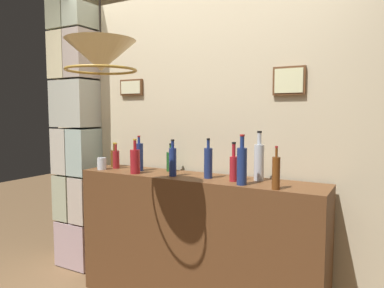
% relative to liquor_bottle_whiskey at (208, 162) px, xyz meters
% --- Properties ---
extents(panelled_rear_partition, '(3.52, 0.15, 2.78)m').
position_rel_liquor_bottle_whiskey_xyz_m(panelled_rear_partition, '(-0.12, 0.29, 0.32)').
color(panelled_rear_partition, beige).
rests_on(panelled_rear_partition, ground).
extents(stone_pillar, '(0.42, 0.33, 2.71)m').
position_rel_liquor_bottle_whiskey_xyz_m(stone_pillar, '(-1.48, 0.15, 0.23)').
color(stone_pillar, '#BA9DA2').
rests_on(stone_pillar, ground).
extents(bar_shelf_unit, '(1.94, 0.39, 1.03)m').
position_rel_liquor_bottle_whiskey_xyz_m(bar_shelf_unit, '(-0.12, 0.02, -0.63)').
color(bar_shelf_unit, brown).
rests_on(bar_shelf_unit, ground).
extents(liquor_bottle_whiskey, '(0.06, 0.06, 0.29)m').
position_rel_liquor_bottle_whiskey_xyz_m(liquor_bottle_whiskey, '(0.00, 0.00, 0.00)').
color(liquor_bottle_whiskey, navy).
rests_on(liquor_bottle_whiskey, bar_shelf_unit).
extents(liquor_bottle_tequila, '(0.07, 0.07, 0.22)m').
position_rel_liquor_bottle_whiskey_xyz_m(liquor_bottle_tequila, '(-0.98, 0.10, -0.04)').
color(liquor_bottle_tequila, brown).
rests_on(liquor_bottle_tequila, bar_shelf_unit).
extents(liquor_bottle_rum, '(0.07, 0.07, 0.34)m').
position_rel_liquor_bottle_whiskey_xyz_m(liquor_bottle_rum, '(0.30, -0.11, 0.02)').
color(liquor_bottle_rum, navy).
rests_on(liquor_bottle_rum, bar_shelf_unit).
extents(liquor_bottle_vermouth, '(0.06, 0.06, 0.28)m').
position_rel_liquor_bottle_whiskey_xyz_m(liquor_bottle_vermouth, '(-0.27, -0.05, -0.00)').
color(liquor_bottle_vermouth, navy).
rests_on(liquor_bottle_vermouth, bar_shelf_unit).
extents(liquor_bottle_amaro, '(0.07, 0.07, 0.23)m').
position_rel_liquor_bottle_whiskey_xyz_m(liquor_bottle_amaro, '(-0.41, 0.14, -0.03)').
color(liquor_bottle_amaro, '#1A4F20').
rests_on(liquor_bottle_amaro, bar_shelf_unit).
extents(liquor_bottle_gin, '(0.05, 0.05, 0.27)m').
position_rel_liquor_bottle_whiskey_xyz_m(liquor_bottle_gin, '(0.54, -0.13, -0.01)').
color(liquor_bottle_gin, brown).
rests_on(liquor_bottle_gin, bar_shelf_unit).
extents(liquor_bottle_bourbon, '(0.07, 0.07, 0.35)m').
position_rel_liquor_bottle_whiskey_xyz_m(liquor_bottle_bourbon, '(0.35, 0.09, 0.02)').
color(liquor_bottle_bourbon, silver).
rests_on(liquor_bottle_bourbon, bar_shelf_unit).
extents(liquor_bottle_sherry, '(0.07, 0.07, 0.29)m').
position_rel_liquor_bottle_whiskey_xyz_m(liquor_bottle_sherry, '(-0.65, 0.02, 0.00)').
color(liquor_bottle_sherry, navy).
rests_on(liquor_bottle_sherry, bar_shelf_unit).
extents(liquor_bottle_vodka, '(0.06, 0.06, 0.22)m').
position_rel_liquor_bottle_whiskey_xyz_m(liquor_bottle_vodka, '(-0.90, 0.03, -0.04)').
color(liquor_bottle_vodka, maroon).
rests_on(liquor_bottle_vodka, bar_shelf_unit).
extents(liquor_bottle_rye, '(0.06, 0.06, 0.28)m').
position_rel_liquor_bottle_whiskey_xyz_m(liquor_bottle_rye, '(0.21, -0.02, -0.02)').
color(liquor_bottle_rye, '#A41E27').
rests_on(liquor_bottle_rye, bar_shelf_unit).
extents(liquor_bottle_brandy, '(0.08, 0.08, 0.28)m').
position_rel_liquor_bottle_whiskey_xyz_m(liquor_bottle_brandy, '(-0.59, -0.10, -0.02)').
color(liquor_bottle_brandy, maroon).
rests_on(liquor_bottle_brandy, bar_shelf_unit).
extents(glass_tumbler_rocks, '(0.08, 0.08, 0.10)m').
position_rel_liquor_bottle_whiskey_xyz_m(glass_tumbler_rocks, '(-0.97, -0.08, -0.07)').
color(glass_tumbler_rocks, silver).
rests_on(glass_tumbler_rocks, bar_shelf_unit).
extents(pendant_lamp, '(0.43, 0.43, 0.46)m').
position_rel_liquor_bottle_whiskey_xyz_m(pendant_lamp, '(-0.37, -0.70, 0.70)').
color(pendant_lamp, beige).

